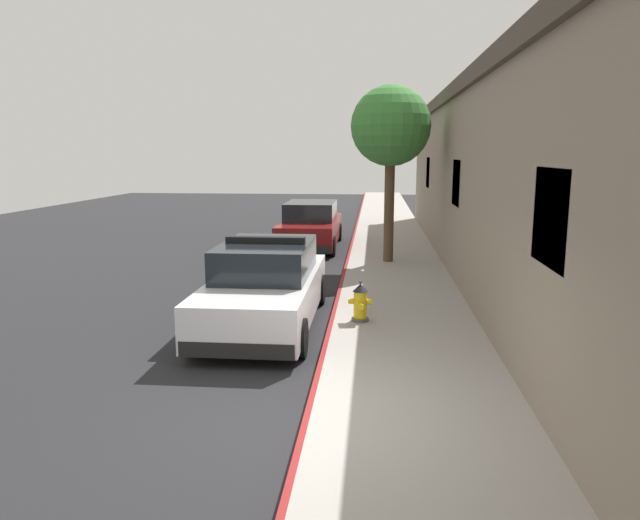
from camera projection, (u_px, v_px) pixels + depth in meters
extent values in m
cube|color=#232326|center=(190.00, 267.00, 17.28)|extent=(28.88, 60.00, 0.20)
cube|color=#9E9991|center=(395.00, 265.00, 16.70)|extent=(2.65, 60.00, 0.16)
cube|color=maroon|center=(347.00, 264.00, 16.83)|extent=(0.08, 60.00, 0.16)
cube|color=gray|center=(580.00, 193.00, 13.86)|extent=(5.79, 27.53, 4.56)
cube|color=#473D33|center=(589.00, 85.00, 13.41)|extent=(6.03, 27.77, 0.36)
cube|color=black|center=(552.00, 218.00, 6.53)|extent=(0.06, 1.30, 1.10)
cube|color=black|center=(457.00, 183.00, 14.08)|extent=(0.06, 1.30, 1.10)
cube|color=black|center=(429.00, 172.00, 21.63)|extent=(0.06, 1.30, 1.10)
cube|color=white|center=(265.00, 295.00, 11.03)|extent=(1.84, 4.80, 0.76)
cube|color=black|center=(266.00, 258.00, 11.06)|extent=(1.64, 2.50, 0.60)
cube|color=black|center=(237.00, 350.00, 8.79)|extent=(1.76, 0.16, 0.24)
cube|color=black|center=(284.00, 282.00, 13.37)|extent=(1.76, 0.16, 0.24)
cylinder|color=black|center=(241.00, 288.00, 12.82)|extent=(0.22, 0.64, 0.64)
cylinder|color=black|center=(319.00, 289.00, 12.67)|extent=(0.22, 0.64, 0.64)
cylinder|color=black|center=(194.00, 335.00, 9.49)|extent=(0.22, 0.64, 0.64)
cylinder|color=black|center=(299.00, 338.00, 9.34)|extent=(0.22, 0.64, 0.64)
cube|color=black|center=(266.00, 240.00, 10.94)|extent=(1.48, 0.20, 0.12)
cube|color=red|center=(247.00, 240.00, 10.98)|extent=(0.44, 0.18, 0.11)
cube|color=#1E33E0|center=(284.00, 240.00, 10.91)|extent=(0.44, 0.18, 0.11)
cube|color=maroon|center=(311.00, 231.00, 20.21)|extent=(1.84, 4.80, 0.76)
cube|color=black|center=(311.00, 211.00, 20.23)|extent=(1.64, 2.50, 0.60)
cube|color=black|center=(302.00, 249.00, 17.96)|extent=(1.76, 0.16, 0.24)
cube|color=black|center=(317.00, 230.00, 22.54)|extent=(1.76, 0.16, 0.24)
cylinder|color=black|center=(293.00, 231.00, 22.00)|extent=(0.22, 0.64, 0.64)
cylinder|color=black|center=(338.00, 232.00, 21.84)|extent=(0.22, 0.64, 0.64)
cylinder|color=black|center=(278.00, 245.00, 18.67)|extent=(0.22, 0.64, 0.64)
cylinder|color=black|center=(332.00, 246.00, 18.51)|extent=(0.22, 0.64, 0.64)
cylinder|color=#4C4C51|center=(360.00, 319.00, 10.84)|extent=(0.32, 0.32, 0.06)
cylinder|color=yellow|center=(360.00, 305.00, 10.79)|extent=(0.24, 0.24, 0.50)
cone|color=black|center=(360.00, 288.00, 10.74)|extent=(0.28, 0.28, 0.14)
cylinder|color=#4C4C51|center=(360.00, 282.00, 10.72)|extent=(0.05, 0.05, 0.06)
cylinder|color=yellow|center=(351.00, 301.00, 10.80)|extent=(0.10, 0.10, 0.10)
cylinder|color=yellow|center=(369.00, 302.00, 10.77)|extent=(0.10, 0.10, 0.10)
cylinder|color=yellow|center=(360.00, 307.00, 10.62)|extent=(0.13, 0.12, 0.13)
cylinder|color=brown|center=(389.00, 209.00, 16.58)|extent=(0.28, 0.28, 3.02)
sphere|color=#387A33|center=(391.00, 126.00, 16.17)|extent=(2.21, 2.21, 2.21)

